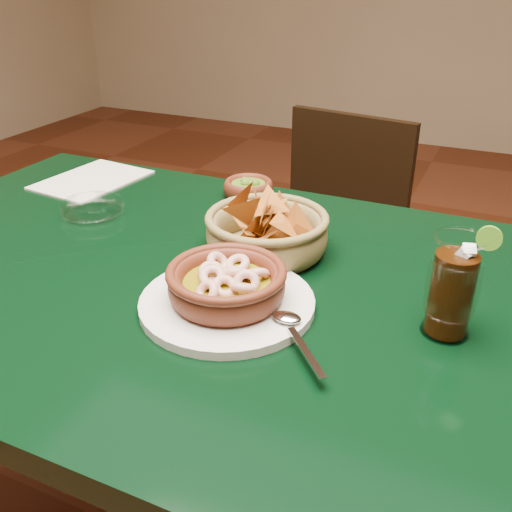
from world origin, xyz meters
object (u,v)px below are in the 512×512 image
at_px(shrimp_plate, 227,288).
at_px(chip_basket, 267,232).
at_px(cola_drink, 452,287).
at_px(dining_table, 186,318).
at_px(dining_chair, 326,253).

height_order(shrimp_plate, chip_basket, chip_basket).
xyz_separation_m(chip_basket, cola_drink, (0.31, -0.12, 0.03)).
bearing_deg(chip_basket, dining_table, -134.57).
height_order(dining_chair, shrimp_plate, dining_chair).
xyz_separation_m(shrimp_plate, cola_drink, (0.29, 0.06, 0.04)).
relative_size(dining_chair, cola_drink, 5.15).
distance_m(shrimp_plate, cola_drink, 0.30).
distance_m(dining_table, chip_basket, 0.20).
bearing_deg(chip_basket, dining_chair, 96.88).
relative_size(dining_table, cola_drink, 7.50).
bearing_deg(cola_drink, chip_basket, 159.51).
height_order(dining_chair, chip_basket, chip_basket).
xyz_separation_m(shrimp_plate, chip_basket, (-0.02, 0.18, 0.01)).
distance_m(dining_table, shrimp_plate, 0.19).
bearing_deg(shrimp_plate, cola_drink, 12.57).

